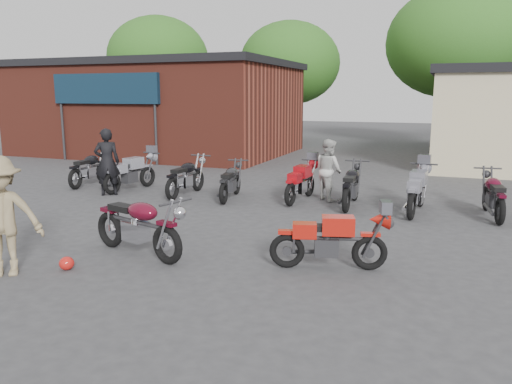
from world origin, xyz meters
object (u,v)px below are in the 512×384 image
(vintage_motorcycle, at_px, (138,222))
(row_bike_4, at_px, (301,180))
(person_dark, at_px, (107,162))
(row_bike_2, at_px, (186,175))
(row_bike_0, at_px, (90,167))
(row_bike_1, at_px, (131,171))
(helmet, at_px, (67,263))
(row_bike_5, at_px, (352,183))
(row_bike_7, at_px, (494,193))
(person_tan, at_px, (1,217))
(row_bike_3, at_px, (231,179))
(sportbike, at_px, (331,238))
(row_bike_6, at_px, (417,188))
(person_light, at_px, (329,170))

(vintage_motorcycle, distance_m, row_bike_4, 5.59)
(person_dark, relative_size, row_bike_2, 0.94)
(row_bike_0, relative_size, row_bike_4, 1.04)
(row_bike_4, bearing_deg, row_bike_2, 102.30)
(row_bike_1, bearing_deg, helmet, -144.34)
(vintage_motorcycle, relative_size, row_bike_0, 1.06)
(row_bike_0, relative_size, row_bike_5, 0.99)
(person_dark, height_order, row_bike_0, person_dark)
(vintage_motorcycle, height_order, row_bike_7, vintage_motorcycle)
(row_bike_4, xyz_separation_m, row_bike_5, (1.36, -0.16, 0.03))
(person_tan, distance_m, row_bike_2, 6.59)
(row_bike_0, bearing_deg, row_bike_5, -96.66)
(row_bike_7, bearing_deg, row_bike_0, 82.67)
(row_bike_4, distance_m, row_bike_5, 1.37)
(person_dark, distance_m, row_bike_7, 9.89)
(helmet, relative_size, row_bike_5, 0.12)
(row_bike_7, bearing_deg, row_bike_3, 85.52)
(row_bike_7, bearing_deg, row_bike_5, 83.23)
(vintage_motorcycle, xyz_separation_m, person_tan, (-1.40, -1.56, 0.32))
(row_bike_4, bearing_deg, row_bike_5, -92.06)
(helmet, height_order, row_bike_3, row_bike_3)
(vintage_motorcycle, distance_m, row_bike_2, 5.33)
(row_bike_7, bearing_deg, person_tan, 125.95)
(sportbike, distance_m, person_dark, 8.06)
(row_bike_2, bearing_deg, row_bike_6, -88.75)
(row_bike_6, bearing_deg, person_tan, 144.19)
(person_tan, xyz_separation_m, row_bike_1, (-2.29, 6.63, -0.36))
(sportbike, height_order, row_bike_7, row_bike_7)
(vintage_motorcycle, distance_m, person_light, 6.14)
(helmet, distance_m, person_tan, 1.21)
(person_tan, bearing_deg, row_bike_6, 13.73)
(sportbike, bearing_deg, helmet, -174.82)
(person_dark, bearing_deg, row_bike_6, 150.64)
(row_bike_0, xyz_separation_m, row_bike_7, (11.34, -0.07, -0.01))
(row_bike_0, bearing_deg, row_bike_2, -101.50)
(person_dark, relative_size, row_bike_4, 0.97)
(helmet, bearing_deg, row_bike_7, 43.58)
(vintage_motorcycle, height_order, helmet, vintage_motorcycle)
(row_bike_2, height_order, row_bike_3, row_bike_2)
(row_bike_1, bearing_deg, row_bike_6, -80.33)
(row_bike_3, height_order, row_bike_7, row_bike_7)
(sportbike, distance_m, helmet, 4.25)
(row_bike_1, distance_m, row_bike_2, 1.86)
(row_bike_4, distance_m, row_bike_7, 4.59)
(row_bike_3, height_order, row_bike_6, row_bike_6)
(row_bike_0, distance_m, row_bike_4, 6.75)
(vintage_motorcycle, bearing_deg, row_bike_4, 92.81)
(row_bike_0, height_order, row_bike_2, row_bike_0)
(person_tan, distance_m, row_bike_0, 7.98)
(person_dark, distance_m, row_bike_5, 6.68)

